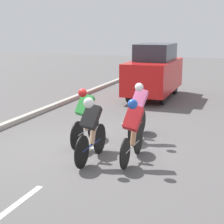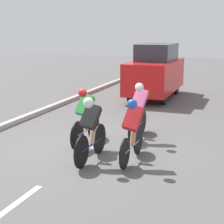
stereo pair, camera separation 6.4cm
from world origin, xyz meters
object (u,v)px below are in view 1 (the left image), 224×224
object	(u,v)px
cyclist_green	(85,116)
cyclist_black	(91,128)
cyclist_red	(133,129)
support_car	(154,71)
cyclist_pink	(138,109)

from	to	relation	value
cyclist_green	cyclist_black	size ratio (longest dim) A/B	1.01
cyclist_red	support_car	world-z (taller)	support_car
cyclist_pink	support_car	distance (m)	6.17
support_car	cyclist_pink	bearing A→B (deg)	99.74
cyclist_pink	cyclist_green	distance (m)	1.49
cyclist_pink	cyclist_black	world-z (taller)	cyclist_pink
cyclist_red	support_car	size ratio (longest dim) A/B	0.41
cyclist_pink	support_car	size ratio (longest dim) A/B	0.40
cyclist_red	cyclist_green	distance (m)	1.69
cyclist_green	cyclist_black	xyz separation A→B (m)	(-0.61, 1.07, 0.01)
cyclist_green	support_car	bearing A→B (deg)	-90.47
cyclist_green	support_car	distance (m)	7.09
support_car	cyclist_green	bearing A→B (deg)	89.53
cyclist_green	support_car	xyz separation A→B (m)	(-0.06, -7.08, 0.36)
cyclist_black	cyclist_pink	bearing A→B (deg)	-103.22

